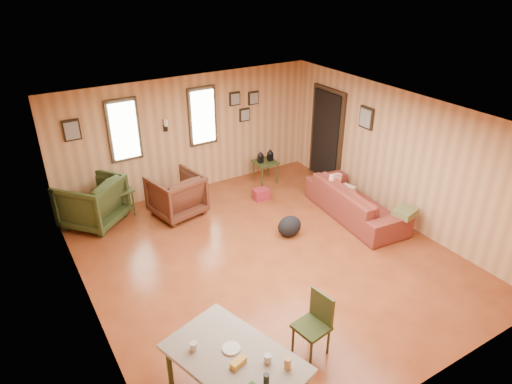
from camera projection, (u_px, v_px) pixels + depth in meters
room at (269, 184)px, 7.22m from camera, size 5.54×6.04×2.44m
sofa at (356, 196)px, 8.51m from camera, size 0.86×2.25×0.86m
recliner_brown at (176, 193)px, 8.58m from camera, size 1.02×0.98×0.90m
recliner_green at (92, 200)px, 8.25m from camera, size 1.32×1.31×0.99m
end_table at (117, 198)px, 8.56m from camera, size 0.60×0.56×0.68m
side_table at (265, 160)px, 9.81m from camera, size 0.48×0.48×0.74m
cooler at (261, 194)px, 9.27m from camera, size 0.33×0.25×0.22m
backpack at (290, 226)px, 8.01m from camera, size 0.51×0.44×0.38m
sofa_pillows at (371, 198)px, 8.28m from camera, size 0.78×1.74×0.35m
dining_table at (236, 362)px, 4.71m from camera, size 1.27×1.66×0.96m
dining_chair at (316, 321)px, 5.54m from camera, size 0.43×0.43×0.84m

